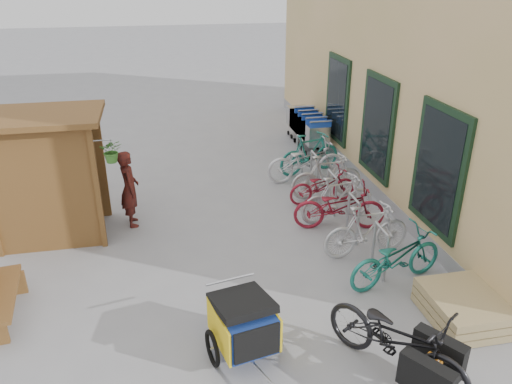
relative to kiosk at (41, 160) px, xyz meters
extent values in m
plane|color=gray|center=(3.28, -2.47, -1.55)|extent=(80.00, 80.00, 0.00)
cube|color=#D9B07D|center=(9.78, 2.03, 1.95)|extent=(6.00, 13.00, 7.00)
cube|color=gray|center=(6.86, 2.03, -1.40)|extent=(0.18, 13.00, 0.30)
cube|color=black|center=(6.75, -1.97, 0.05)|extent=(0.06, 1.50, 2.20)
cube|color=black|center=(6.72, -1.97, 0.05)|extent=(0.02, 1.25, 1.95)
cube|color=black|center=(6.75, 0.53, 0.05)|extent=(0.06, 1.50, 2.20)
cube|color=black|center=(6.72, 0.53, 0.05)|extent=(0.02, 1.25, 1.95)
cube|color=black|center=(6.75, 3.03, 0.05)|extent=(0.06, 1.50, 2.20)
cube|color=black|center=(6.72, 3.03, 0.05)|extent=(0.02, 1.25, 1.95)
cube|color=brown|center=(0.98, -0.62, -0.40)|extent=(0.09, 0.09, 2.30)
cube|color=brown|center=(-0.82, 0.68, -0.40)|extent=(0.09, 0.09, 2.30)
cube|color=brown|center=(0.98, 0.68, -0.40)|extent=(0.09, 0.09, 2.30)
cube|color=brown|center=(-0.79, 0.03, -0.40)|extent=(0.05, 1.30, 2.30)
cube|color=brown|center=(0.08, -0.59, -0.40)|extent=(1.80, 0.05, 2.30)
cube|color=brown|center=(0.08, 0.65, -0.40)|extent=(1.80, 0.05, 2.30)
cube|color=brown|center=(0.08, 0.03, 0.80)|extent=(2.15, 1.65, 0.10)
cube|color=brown|center=(-0.12, 0.03, -0.65)|extent=(1.30, 1.15, 0.04)
cube|color=brown|center=(-0.12, 0.03, -0.05)|extent=(1.30, 1.15, 0.04)
cylinder|color=#A5A8AD|center=(1.16, -0.62, 0.50)|extent=(0.36, 0.02, 0.02)
imported|color=#387227|center=(1.31, -0.62, 0.30)|extent=(0.38, 0.33, 0.42)
cylinder|color=#A5A8AD|center=(5.58, -2.72, -1.13)|extent=(0.05, 0.05, 0.84)
cylinder|color=#A5A8AD|center=(5.58, -2.22, -1.13)|extent=(0.05, 0.05, 0.84)
cylinder|color=#A5A8AD|center=(5.58, -2.47, -0.71)|extent=(0.05, 0.50, 0.05)
cylinder|color=#A5A8AD|center=(5.58, -1.52, -1.13)|extent=(0.05, 0.05, 0.84)
cylinder|color=#A5A8AD|center=(5.58, -1.02, -1.13)|extent=(0.05, 0.05, 0.84)
cylinder|color=#A5A8AD|center=(5.58, -1.27, -0.71)|extent=(0.05, 0.50, 0.05)
cylinder|color=#A5A8AD|center=(5.58, -0.32, -1.13)|extent=(0.05, 0.05, 0.84)
cylinder|color=#A5A8AD|center=(5.58, 0.18, -1.13)|extent=(0.05, 0.05, 0.84)
cylinder|color=#A5A8AD|center=(5.58, -0.07, -0.71)|extent=(0.05, 0.50, 0.05)
cylinder|color=#A5A8AD|center=(5.58, 0.88, -1.13)|extent=(0.05, 0.05, 0.84)
cylinder|color=#A5A8AD|center=(5.58, 1.38, -1.13)|extent=(0.05, 0.05, 0.84)
cylinder|color=#A5A8AD|center=(5.58, 1.13, -0.71)|extent=(0.05, 0.50, 0.05)
cylinder|color=#A5A8AD|center=(5.58, 2.08, -1.13)|extent=(0.05, 0.05, 0.84)
cylinder|color=#A5A8AD|center=(5.58, 2.58, -1.13)|extent=(0.05, 0.05, 0.84)
cylinder|color=#A5A8AD|center=(5.58, 2.33, -0.71)|extent=(0.05, 0.50, 0.05)
cube|color=tan|center=(6.28, -3.87, -1.48)|extent=(1.00, 1.20, 0.12)
cube|color=tan|center=(6.28, -3.87, -1.34)|extent=(1.00, 1.20, 0.12)
cube|color=tan|center=(6.28, -3.87, -1.20)|extent=(1.00, 1.20, 0.12)
cube|color=brown|center=(-0.32, -2.50, -1.13)|extent=(0.62, 1.53, 0.06)
cube|color=brown|center=(-0.32, -1.90, -1.35)|extent=(0.40, 0.11, 0.40)
cube|color=silver|center=(6.28, 3.33, -0.92)|extent=(0.58, 0.90, 0.55)
cube|color=#1B42B2|center=(6.28, 2.88, -0.55)|extent=(0.58, 0.04, 0.19)
cylinder|color=silver|center=(6.28, 2.85, -0.47)|extent=(0.61, 0.04, 0.04)
cylinder|color=black|center=(6.04, 2.96, -1.49)|extent=(0.04, 0.13, 0.13)
cube|color=silver|center=(6.28, 3.70, -0.92)|extent=(0.58, 0.90, 0.55)
cube|color=#1B42B2|center=(6.28, 3.25, -0.55)|extent=(0.58, 0.04, 0.19)
cylinder|color=silver|center=(6.28, 3.22, -0.47)|extent=(0.61, 0.04, 0.04)
cylinder|color=black|center=(6.04, 3.33, -1.49)|extent=(0.04, 0.13, 0.13)
cube|color=silver|center=(6.28, 4.07, -0.92)|extent=(0.58, 0.90, 0.55)
cube|color=#1B42B2|center=(6.28, 3.62, -0.55)|extent=(0.58, 0.04, 0.19)
cylinder|color=silver|center=(6.28, 3.59, -0.47)|extent=(0.61, 0.04, 0.04)
cylinder|color=black|center=(6.04, 3.70, -1.49)|extent=(0.04, 0.13, 0.13)
cube|color=silver|center=(6.28, 4.44, -0.92)|extent=(0.58, 0.90, 0.55)
cube|color=#1B42B2|center=(6.28, 3.99, -0.55)|extent=(0.58, 0.04, 0.19)
cylinder|color=silver|center=(6.28, 3.96, -0.47)|extent=(0.61, 0.04, 0.04)
cylinder|color=black|center=(6.04, 4.07, -1.49)|extent=(0.04, 0.13, 0.13)
cube|color=silver|center=(6.28, 4.81, -0.92)|extent=(0.58, 0.90, 0.55)
cube|color=#1B42B2|center=(6.28, 4.36, -0.55)|extent=(0.58, 0.04, 0.19)
cylinder|color=silver|center=(6.28, 4.33, -0.47)|extent=(0.61, 0.04, 0.04)
cylinder|color=black|center=(6.04, 4.44, -1.49)|extent=(0.04, 0.13, 0.13)
cube|color=navy|center=(3.01, -3.92, -1.06)|extent=(0.81, 0.97, 0.50)
cube|color=yellow|center=(2.67, -3.99, -1.06)|extent=(0.20, 0.84, 0.50)
cube|color=yellow|center=(3.35, -3.85, -1.06)|extent=(0.20, 0.84, 0.50)
cube|color=black|center=(3.10, -4.36, -1.03)|extent=(0.60, 0.15, 0.46)
cube|color=black|center=(3.00, -3.87, -0.76)|extent=(0.86, 0.95, 0.24)
torus|color=black|center=(2.58, -4.01, -1.32)|extent=(0.16, 0.50, 0.50)
torus|color=black|center=(3.44, -3.83, -1.32)|extent=(0.16, 0.50, 0.50)
cylinder|color=#B7B7BC|center=(3.16, -4.64, -1.32)|extent=(0.18, 0.72, 0.03)
cylinder|color=#B7B7BC|center=(2.91, -3.46, -0.66)|extent=(0.68, 0.17, 0.03)
imported|color=black|center=(4.82, -4.63, -1.03)|extent=(1.67, 2.06, 1.05)
cube|color=black|center=(4.91, -5.23, -1.10)|extent=(0.50, 0.64, 0.45)
cube|color=black|center=(5.27, -4.87, -1.10)|extent=(0.50, 0.64, 0.45)
cube|color=#C86B12|center=(5.09, -5.05, -1.05)|extent=(0.20, 0.22, 0.12)
imported|color=maroon|center=(1.47, 0.16, -0.78)|extent=(0.45, 0.61, 1.55)
imported|color=#1E786C|center=(5.72, -2.78, -1.08)|extent=(1.89, 1.05, 0.94)
imported|color=silver|center=(5.59, -1.87, -1.06)|extent=(1.67, 0.59, 0.98)
imported|color=maroon|center=(5.47, -0.83, -1.08)|extent=(1.87, 0.96, 0.94)
imported|color=silver|center=(5.55, -0.50, -1.06)|extent=(1.68, 0.74, 0.98)
imported|color=maroon|center=(5.53, 0.36, -1.15)|extent=(1.56, 0.65, 0.80)
imported|color=beige|center=(5.70, 0.62, -1.05)|extent=(1.68, 0.55, 1.00)
imported|color=silver|center=(5.52, 1.61, -1.05)|extent=(1.93, 0.74, 1.00)
imported|color=#1E786C|center=(5.76, 2.09, -1.04)|extent=(1.78, 0.96, 1.03)
camera|label=1|loc=(2.13, -9.07, 3.20)|focal=35.00mm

